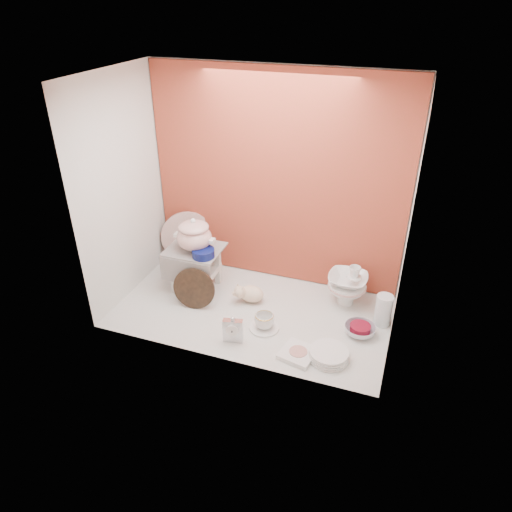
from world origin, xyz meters
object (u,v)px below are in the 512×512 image
Objects in this scene: dinner_plate_stack at (329,355)px; crystal_bowl at (360,330)px; soup_tureen at (194,234)px; step_stool at (196,268)px; floral_platter at (189,238)px; porcelain_tower at (347,284)px; blue_white_vase at (184,261)px; gold_rim_teacup at (264,321)px; plush_pig at (251,294)px; mantel_clock at (233,329)px.

dinner_plate_stack is 1.25× the size of crystal_bowl.
step_stool is at bearing 129.47° from soup_tureen.
floral_platter is 1.44× the size of porcelain_tower.
soup_tureen is 0.40m from blue_white_vase.
floral_platter reaches higher than gold_rim_teacup.
blue_white_vase is 1.39m from crystal_bowl.
blue_white_vase is at bearing 155.47° from dinner_plate_stack.
blue_white_vase reaches higher than plush_pig.
blue_white_vase is at bearing 153.26° from plush_pig.
gold_rim_teacup reaches higher than dinner_plate_stack.
dinner_plate_stack is (1.26, -0.72, -0.19)m from floral_platter.
mantel_clock is at bearing -176.08° from dinner_plate_stack.
floral_platter is 1.79× the size of dinner_plate_stack.
mantel_clock is 0.73× the size of dinner_plate_stack.
step_stool reaches higher than mantel_clock.
step_stool is at bearing 163.60° from plush_pig.
porcelain_tower is at bearing 46.34° from gold_rim_teacup.
blue_white_vase is 1.84× the size of gold_rim_teacup.
soup_tureen is at bearing -51.26° from step_stool.
crystal_bowl is at bearing -18.67° from plush_pig.
gold_rim_teacup is 0.60m from crystal_bowl.
dinner_plate_stack is 0.32m from crystal_bowl.
floral_platter is 0.20m from blue_white_vase.
plush_pig is at bearing -3.39° from soup_tureen.
dinner_plate_stack is at bearing -43.04° from plush_pig.
blue_white_vase is 1.05× the size of plush_pig.
crystal_bowl is (1.39, -0.43, -0.19)m from floral_platter.
soup_tureen reaches higher than porcelain_tower.
gold_rim_teacup is at bearing -133.66° from porcelain_tower.
floral_platter is 1.02m from mantel_clock.
dinner_plate_stack is 0.61m from porcelain_tower.
plush_pig is (0.63, -0.33, -0.15)m from floral_platter.
crystal_bowl is (1.20, -0.14, -0.13)m from step_stool.
soup_tureen reaches higher than blue_white_vase.
dinner_plate_stack is at bearing -24.53° from blue_white_vase.
soup_tureen is 1.45× the size of crystal_bowl.
dinner_plate_stack is (0.59, 0.04, -0.06)m from mantel_clock.
floral_platter is at bearing 100.02° from blue_white_vase.
dinner_plate_stack is (0.63, -0.39, -0.04)m from plush_pig.
dinner_plate_stack is (1.06, -0.43, -0.13)m from step_stool.
step_stool is 1.72× the size of plush_pig.
plush_pig is at bearing -6.09° from step_stool.
step_stool is 0.21m from blue_white_vase.
step_stool is at bearing -171.22° from porcelain_tower.
porcelain_tower is (0.44, 0.46, 0.09)m from gold_rim_teacup.
gold_rim_teacup is 0.47m from dinner_plate_stack.
step_stool is 1.64× the size of blue_white_vase.
floral_platter is 1.26m from porcelain_tower.
blue_white_vase is 0.89m from gold_rim_teacup.
blue_white_vase is at bearing -79.98° from floral_platter.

